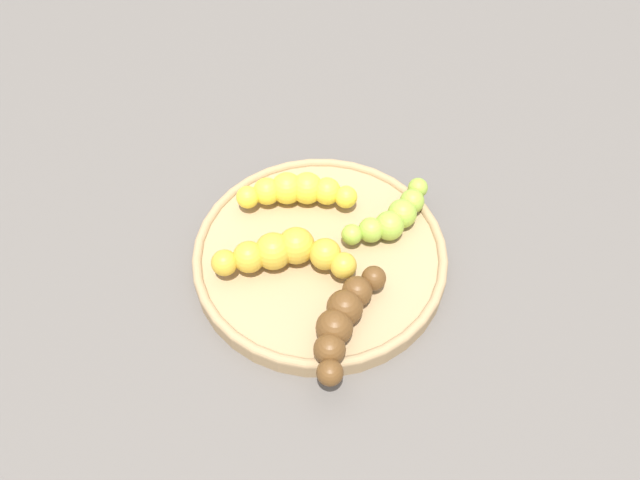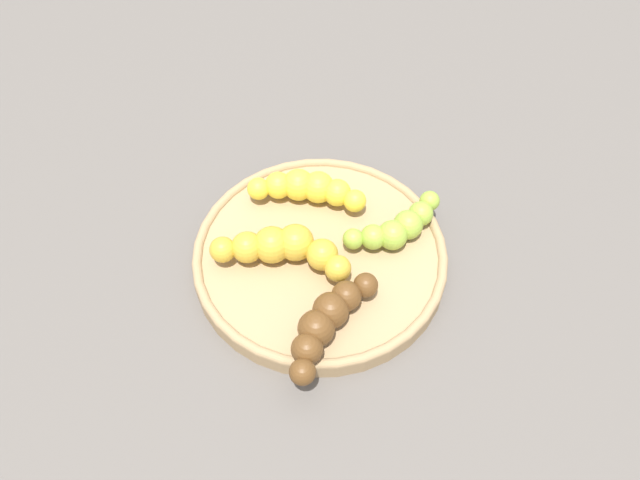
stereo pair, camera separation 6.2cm
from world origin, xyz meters
The scene contains 6 objects.
ground_plane centered at (0.00, 0.00, 0.00)m, with size 2.40×2.40×0.00m, color #56514C.
fruit_bowl centered at (0.00, 0.00, 0.01)m, with size 0.26×0.26×0.02m.
banana_spotted centered at (-0.04, -0.01, 0.04)m, with size 0.13×0.07×0.04m.
banana_overripe centered at (-0.01, -0.09, 0.04)m, with size 0.09×0.10×0.03m.
banana_green centered at (0.08, 0.01, 0.03)m, with size 0.11×0.07×0.03m.
banana_yellow centered at (0.00, 0.07, 0.04)m, with size 0.12×0.06×0.03m.
Camera 1 is at (-0.11, -0.35, 0.53)m, focal length 35.19 mm.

